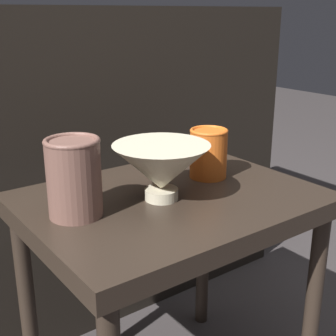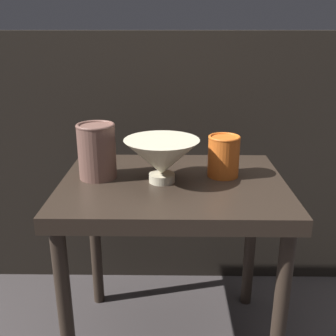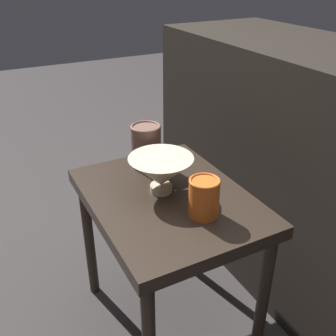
% 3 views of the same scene
% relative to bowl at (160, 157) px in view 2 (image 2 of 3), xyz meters
% --- Properties ---
extents(table, '(0.58, 0.45, 0.53)m').
position_rel_bowl_xyz_m(table, '(0.03, 0.01, -0.14)').
color(table, '#2D231C').
rests_on(table, ground_plane).
extents(couch_backdrop, '(1.39, 0.50, 0.90)m').
position_rel_bowl_xyz_m(couch_backdrop, '(0.03, 0.59, -0.14)').
color(couch_backdrop, black).
rests_on(couch_backdrop, ground_plane).
extents(bowl, '(0.19, 0.19, 0.11)m').
position_rel_bowl_xyz_m(bowl, '(0.00, 0.00, 0.00)').
color(bowl, beige).
rests_on(bowl, table).
extents(vase_textured_left, '(0.10, 0.10, 0.15)m').
position_rel_bowl_xyz_m(vase_textured_left, '(-0.17, 0.03, 0.01)').
color(vase_textured_left, brown).
rests_on(vase_textured_left, table).
extents(vase_colorful_right, '(0.09, 0.09, 0.11)m').
position_rel_bowl_xyz_m(vase_colorful_right, '(0.16, 0.05, -0.01)').
color(vase_colorful_right, orange).
rests_on(vase_colorful_right, table).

